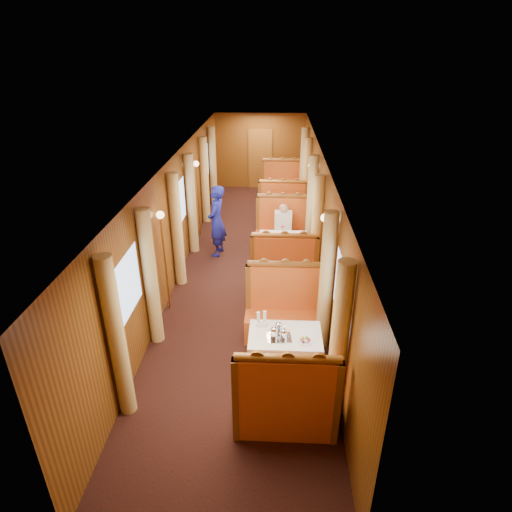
# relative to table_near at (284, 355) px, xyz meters

# --- Properties ---
(floor) EXTENTS (3.00, 12.00, 0.01)m
(floor) POSITION_rel_table_near_xyz_m (-0.75, 3.50, -0.38)
(floor) COLOR black
(floor) RESTS_ON ground
(ceiling) EXTENTS (3.00, 12.00, 0.01)m
(ceiling) POSITION_rel_table_near_xyz_m (-0.75, 3.50, 2.12)
(ceiling) COLOR silver
(ceiling) RESTS_ON wall_left
(wall_far) EXTENTS (3.00, 0.01, 2.50)m
(wall_far) POSITION_rel_table_near_xyz_m (-0.75, 9.50, 0.88)
(wall_far) COLOR brown
(wall_far) RESTS_ON floor
(wall_near) EXTENTS (3.00, 0.01, 2.50)m
(wall_near) POSITION_rel_table_near_xyz_m (-0.75, -2.50, 0.88)
(wall_near) COLOR brown
(wall_near) RESTS_ON floor
(wall_left) EXTENTS (0.01, 12.00, 2.50)m
(wall_left) POSITION_rel_table_near_xyz_m (-2.25, 3.50, 0.88)
(wall_left) COLOR brown
(wall_left) RESTS_ON floor
(wall_right) EXTENTS (0.01, 12.00, 2.50)m
(wall_right) POSITION_rel_table_near_xyz_m (0.75, 3.50, 0.88)
(wall_right) COLOR brown
(wall_right) RESTS_ON floor
(doorway_far) EXTENTS (0.80, 0.04, 2.00)m
(doorway_far) POSITION_rel_table_near_xyz_m (-0.75, 9.47, 0.62)
(doorway_far) COLOR brown
(doorway_far) RESTS_ON floor
(table_near) EXTENTS (1.05, 0.72, 0.75)m
(table_near) POSITION_rel_table_near_xyz_m (0.00, 0.00, 0.00)
(table_near) COLOR white
(table_near) RESTS_ON floor
(banquette_near_fwd) EXTENTS (1.30, 0.55, 1.34)m
(banquette_near_fwd) POSITION_rel_table_near_xyz_m (0.00, -1.01, 0.05)
(banquette_near_fwd) COLOR #B63114
(banquette_near_fwd) RESTS_ON floor
(banquette_near_aft) EXTENTS (1.30, 0.55, 1.34)m
(banquette_near_aft) POSITION_rel_table_near_xyz_m (0.00, 1.01, 0.05)
(banquette_near_aft) COLOR #B63114
(banquette_near_aft) RESTS_ON floor
(table_mid) EXTENTS (1.05, 0.72, 0.75)m
(table_mid) POSITION_rel_table_near_xyz_m (0.00, 3.50, 0.00)
(table_mid) COLOR white
(table_mid) RESTS_ON floor
(banquette_mid_fwd) EXTENTS (1.30, 0.55, 1.34)m
(banquette_mid_fwd) POSITION_rel_table_near_xyz_m (0.00, 2.49, 0.05)
(banquette_mid_fwd) COLOR #B63114
(banquette_mid_fwd) RESTS_ON floor
(banquette_mid_aft) EXTENTS (1.30, 0.55, 1.34)m
(banquette_mid_aft) POSITION_rel_table_near_xyz_m (0.00, 4.51, 0.05)
(banquette_mid_aft) COLOR #B63114
(banquette_mid_aft) RESTS_ON floor
(table_far) EXTENTS (1.05, 0.72, 0.75)m
(table_far) POSITION_rel_table_near_xyz_m (0.00, 7.00, 0.00)
(table_far) COLOR white
(table_far) RESTS_ON floor
(banquette_far_fwd) EXTENTS (1.30, 0.55, 1.34)m
(banquette_far_fwd) POSITION_rel_table_near_xyz_m (0.00, 5.99, 0.05)
(banquette_far_fwd) COLOR #B63114
(banquette_far_fwd) RESTS_ON floor
(banquette_far_aft) EXTENTS (1.30, 0.55, 1.34)m
(banquette_far_aft) POSITION_rel_table_near_xyz_m (0.00, 8.01, 0.05)
(banquette_far_aft) COLOR #B63114
(banquette_far_aft) RESTS_ON floor
(tea_tray) EXTENTS (0.37, 0.30, 0.01)m
(tea_tray) POSITION_rel_table_near_xyz_m (-0.09, -0.09, 0.38)
(tea_tray) COLOR silver
(tea_tray) RESTS_ON table_near
(teapot_left) EXTENTS (0.21, 0.17, 0.15)m
(teapot_left) POSITION_rel_table_near_xyz_m (-0.16, -0.10, 0.45)
(teapot_left) COLOR silver
(teapot_left) RESTS_ON tea_tray
(teapot_right) EXTENTS (0.20, 0.17, 0.14)m
(teapot_right) POSITION_rel_table_near_xyz_m (-0.02, -0.11, 0.44)
(teapot_right) COLOR silver
(teapot_right) RESTS_ON tea_tray
(teapot_back) EXTENTS (0.20, 0.17, 0.14)m
(teapot_back) POSITION_rel_table_near_xyz_m (-0.10, 0.03, 0.45)
(teapot_back) COLOR silver
(teapot_back) RESTS_ON tea_tray
(fruit_plate) EXTENTS (0.22, 0.22, 0.05)m
(fruit_plate) POSITION_rel_table_near_xyz_m (0.27, -0.15, 0.39)
(fruit_plate) COLOR white
(fruit_plate) RESTS_ON table_near
(cup_inboard) EXTENTS (0.08, 0.08, 0.26)m
(cup_inboard) POSITION_rel_table_near_xyz_m (-0.39, 0.16, 0.48)
(cup_inboard) COLOR white
(cup_inboard) RESTS_ON table_near
(cup_outboard) EXTENTS (0.08, 0.08, 0.26)m
(cup_outboard) POSITION_rel_table_near_xyz_m (-0.30, 0.19, 0.48)
(cup_outboard) COLOR white
(cup_outboard) RESTS_ON table_near
(rose_vase_mid) EXTENTS (0.06, 0.06, 0.36)m
(rose_vase_mid) POSITION_rel_table_near_xyz_m (-0.02, 3.52, 0.55)
(rose_vase_mid) COLOR silver
(rose_vase_mid) RESTS_ON table_mid
(rose_vase_far) EXTENTS (0.06, 0.06, 0.36)m
(rose_vase_far) POSITION_rel_table_near_xyz_m (-0.01, 7.01, 0.55)
(rose_vase_far) COLOR silver
(rose_vase_far) RESTS_ON table_far
(window_left_near) EXTENTS (0.01, 1.20, 0.90)m
(window_left_near) POSITION_rel_table_near_xyz_m (-2.24, 0.00, 1.07)
(window_left_near) COLOR #8EADD6
(window_left_near) RESTS_ON wall_left
(curtain_left_near_a) EXTENTS (0.22, 0.22, 2.35)m
(curtain_left_near_a) POSITION_rel_table_near_xyz_m (-2.13, -0.78, 0.80)
(curtain_left_near_a) COLOR tan
(curtain_left_near_a) RESTS_ON floor
(curtain_left_near_b) EXTENTS (0.22, 0.22, 2.35)m
(curtain_left_near_b) POSITION_rel_table_near_xyz_m (-2.13, 0.78, 0.80)
(curtain_left_near_b) COLOR tan
(curtain_left_near_b) RESTS_ON floor
(window_right_near) EXTENTS (0.01, 1.20, 0.90)m
(window_right_near) POSITION_rel_table_near_xyz_m (0.74, 0.00, 1.07)
(window_right_near) COLOR #8EADD6
(window_right_near) RESTS_ON wall_right
(curtain_right_near_a) EXTENTS (0.22, 0.22, 2.35)m
(curtain_right_near_a) POSITION_rel_table_near_xyz_m (0.63, -0.78, 0.80)
(curtain_right_near_a) COLOR tan
(curtain_right_near_a) RESTS_ON floor
(curtain_right_near_b) EXTENTS (0.22, 0.22, 2.35)m
(curtain_right_near_b) POSITION_rel_table_near_xyz_m (0.63, 0.78, 0.80)
(curtain_right_near_b) COLOR tan
(curtain_right_near_b) RESTS_ON floor
(window_left_mid) EXTENTS (0.01, 1.20, 0.90)m
(window_left_mid) POSITION_rel_table_near_xyz_m (-2.24, 3.50, 1.07)
(window_left_mid) COLOR #8EADD6
(window_left_mid) RESTS_ON wall_left
(curtain_left_mid_a) EXTENTS (0.22, 0.22, 2.35)m
(curtain_left_mid_a) POSITION_rel_table_near_xyz_m (-2.13, 2.72, 0.80)
(curtain_left_mid_a) COLOR tan
(curtain_left_mid_a) RESTS_ON floor
(curtain_left_mid_b) EXTENTS (0.22, 0.22, 2.35)m
(curtain_left_mid_b) POSITION_rel_table_near_xyz_m (-2.13, 4.28, 0.80)
(curtain_left_mid_b) COLOR tan
(curtain_left_mid_b) RESTS_ON floor
(window_right_mid) EXTENTS (0.01, 1.20, 0.90)m
(window_right_mid) POSITION_rel_table_near_xyz_m (0.74, 3.50, 1.07)
(window_right_mid) COLOR #8EADD6
(window_right_mid) RESTS_ON wall_right
(curtain_right_mid_a) EXTENTS (0.22, 0.22, 2.35)m
(curtain_right_mid_a) POSITION_rel_table_near_xyz_m (0.63, 2.72, 0.80)
(curtain_right_mid_a) COLOR tan
(curtain_right_mid_a) RESTS_ON floor
(curtain_right_mid_b) EXTENTS (0.22, 0.22, 2.35)m
(curtain_right_mid_b) POSITION_rel_table_near_xyz_m (0.63, 4.28, 0.80)
(curtain_right_mid_b) COLOR tan
(curtain_right_mid_b) RESTS_ON floor
(window_left_far) EXTENTS (0.01, 1.20, 0.90)m
(window_left_far) POSITION_rel_table_near_xyz_m (-2.24, 7.00, 1.07)
(window_left_far) COLOR #8EADD6
(window_left_far) RESTS_ON wall_left
(curtain_left_far_a) EXTENTS (0.22, 0.22, 2.35)m
(curtain_left_far_a) POSITION_rel_table_near_xyz_m (-2.13, 6.22, 0.80)
(curtain_left_far_a) COLOR tan
(curtain_left_far_a) RESTS_ON floor
(curtain_left_far_b) EXTENTS (0.22, 0.22, 2.35)m
(curtain_left_far_b) POSITION_rel_table_near_xyz_m (-2.13, 7.78, 0.80)
(curtain_left_far_b) COLOR tan
(curtain_left_far_b) RESTS_ON floor
(window_right_far) EXTENTS (0.01, 1.20, 0.90)m
(window_right_far) POSITION_rel_table_near_xyz_m (0.74, 7.00, 1.07)
(window_right_far) COLOR #8EADD6
(window_right_far) RESTS_ON wall_right
(curtain_right_far_a) EXTENTS (0.22, 0.22, 2.35)m
(curtain_right_far_a) POSITION_rel_table_near_xyz_m (0.63, 6.22, 0.80)
(curtain_right_far_a) COLOR tan
(curtain_right_far_a) RESTS_ON floor
(curtain_right_far_b) EXTENTS (0.22, 0.22, 2.35)m
(curtain_right_far_b) POSITION_rel_table_near_xyz_m (0.63, 7.78, 0.80)
(curtain_right_far_b) COLOR tan
(curtain_right_far_b) RESTS_ON floor
(sconce_left_fore) EXTENTS (0.14, 0.14, 1.95)m
(sconce_left_fore) POSITION_rel_table_near_xyz_m (-2.15, 1.75, 1.01)
(sconce_left_fore) COLOR #BF8C3F
(sconce_left_fore) RESTS_ON floor
(sconce_right_fore) EXTENTS (0.14, 0.14, 1.95)m
(sconce_right_fore) POSITION_rel_table_near_xyz_m (0.65, 1.75, 1.01)
(sconce_right_fore) COLOR #BF8C3F
(sconce_right_fore) RESTS_ON floor
(sconce_left_aft) EXTENTS (0.14, 0.14, 1.95)m
(sconce_left_aft) POSITION_rel_table_near_xyz_m (-2.15, 5.25, 1.01)
(sconce_left_aft) COLOR #BF8C3F
(sconce_left_aft) RESTS_ON floor
(sconce_right_aft) EXTENTS (0.14, 0.14, 1.95)m
(sconce_right_aft) POSITION_rel_table_near_xyz_m (0.65, 5.25, 1.01)
(sconce_right_aft) COLOR #BF8C3F
(sconce_right_aft) RESTS_ON floor
(steward) EXTENTS (0.48, 0.66, 1.68)m
(steward) POSITION_rel_table_near_xyz_m (-1.53, 4.11, 0.47)
(steward) COLOR navy
(steward) RESTS_ON floor
(passenger) EXTENTS (0.40, 0.44, 0.76)m
(passenger) POSITION_rel_table_near_xyz_m (-0.00, 4.28, 0.37)
(passenger) COLOR beige
(passenger) RESTS_ON banquette_mid_aft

